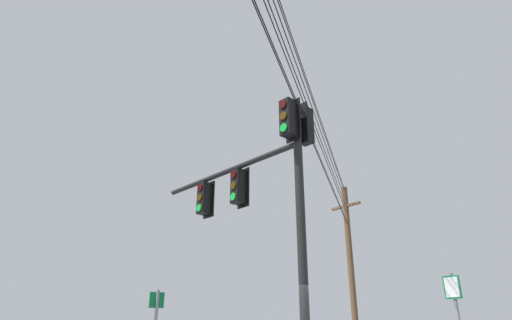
# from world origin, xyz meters

# --- Properties ---
(signal_mast_assembly) EXTENTS (5.23, 2.14, 6.70)m
(signal_mast_assembly) POSITION_xyz_m (1.66, -0.62, 4.82)
(signal_mast_assembly) COLOR black
(signal_mast_assembly) RESTS_ON ground
(utility_pole_wooden) EXTENTS (1.64, 0.73, 8.23)m
(utility_pole_wooden) POSITION_xyz_m (2.94, -11.71, 4.22)
(utility_pole_wooden) COLOR brown
(utility_pole_wooden) RESTS_ON ground
(overhead_wire_span) EXTENTS (5.10, 25.16, 2.55)m
(overhead_wire_span) POSITION_xyz_m (0.40, 0.86, 7.63)
(overhead_wire_span) COLOR black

